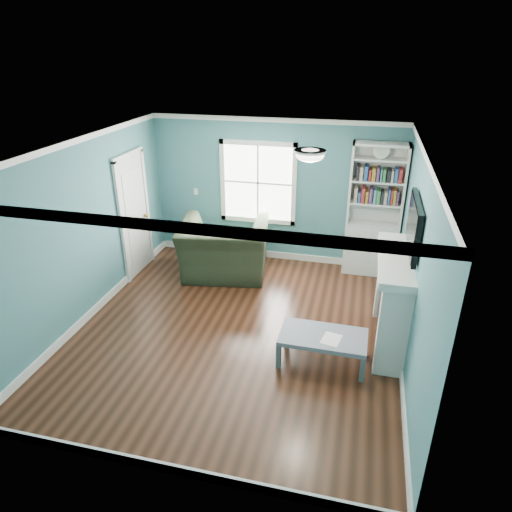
# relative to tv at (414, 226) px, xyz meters

# --- Properties ---
(floor) EXTENTS (5.00, 5.00, 0.00)m
(floor) POSITION_rel_tv_xyz_m (-2.20, -0.20, -1.72)
(floor) COLOR black
(floor) RESTS_ON ground
(room_walls) EXTENTS (5.00, 5.00, 5.00)m
(room_walls) POSITION_rel_tv_xyz_m (-2.20, -0.20, -0.14)
(room_walls) COLOR teal
(room_walls) RESTS_ON ground
(trim) EXTENTS (4.50, 5.00, 2.60)m
(trim) POSITION_rel_tv_xyz_m (-2.20, -0.20, -0.49)
(trim) COLOR white
(trim) RESTS_ON ground
(window) EXTENTS (1.40, 0.06, 1.50)m
(window) POSITION_rel_tv_xyz_m (-2.50, 2.29, -0.27)
(window) COLOR white
(window) RESTS_ON room_walls
(bookshelf) EXTENTS (0.90, 0.35, 2.31)m
(bookshelf) POSITION_rel_tv_xyz_m (-0.43, 2.10, -0.80)
(bookshelf) COLOR silver
(bookshelf) RESTS_ON ground
(fireplace) EXTENTS (0.44, 1.58, 1.30)m
(fireplace) POSITION_rel_tv_xyz_m (-0.12, 0.00, -1.09)
(fireplace) COLOR black
(fireplace) RESTS_ON ground
(tv) EXTENTS (0.06, 1.10, 0.65)m
(tv) POSITION_rel_tv_xyz_m (0.00, 0.00, 0.00)
(tv) COLOR black
(tv) RESTS_ON fireplace
(door) EXTENTS (0.12, 0.98, 2.17)m
(door) POSITION_rel_tv_xyz_m (-4.42, 1.20, -0.65)
(door) COLOR silver
(door) RESTS_ON ground
(ceiling_fixture) EXTENTS (0.38, 0.38, 0.15)m
(ceiling_fixture) POSITION_rel_tv_xyz_m (-1.30, -0.10, 0.82)
(ceiling_fixture) COLOR white
(ceiling_fixture) RESTS_ON room_walls
(light_switch) EXTENTS (0.08, 0.01, 0.12)m
(light_switch) POSITION_rel_tv_xyz_m (-3.70, 2.28, -0.52)
(light_switch) COLOR white
(light_switch) RESTS_ON room_walls
(recliner) EXTENTS (1.62, 1.19, 1.29)m
(recliner) POSITION_rel_tv_xyz_m (-2.89, 1.40, -1.08)
(recliner) COLOR black
(recliner) RESTS_ON ground
(coffee_table) EXTENTS (1.10, 0.61, 0.40)m
(coffee_table) POSITION_rel_tv_xyz_m (-0.95, -0.63, -1.38)
(coffee_table) COLOR #4B555A
(coffee_table) RESTS_ON ground
(paper_sheet) EXTENTS (0.27, 0.32, 0.00)m
(paper_sheet) POSITION_rel_tv_xyz_m (-0.84, -0.70, -1.33)
(paper_sheet) COLOR white
(paper_sheet) RESTS_ON coffee_table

